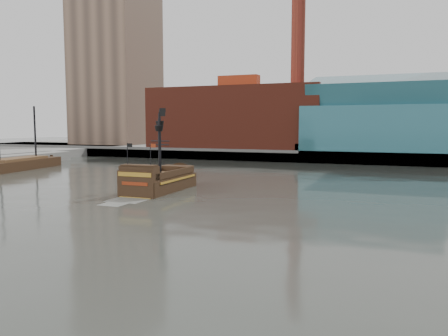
% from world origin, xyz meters
% --- Properties ---
extents(ground, '(400.00, 400.00, 0.00)m').
position_xyz_m(ground, '(0.00, 0.00, 0.00)').
color(ground, '#2C2E29').
rests_on(ground, ground).
extents(promenade_far, '(220.00, 60.00, 2.00)m').
position_xyz_m(promenade_far, '(0.00, 92.00, 1.00)').
color(promenade_far, slate).
rests_on(promenade_far, ground).
extents(seawall, '(220.00, 1.00, 2.60)m').
position_xyz_m(seawall, '(0.00, 62.50, 1.30)').
color(seawall, '#4C4C49').
rests_on(seawall, ground).
extents(skyline, '(149.00, 45.00, 62.00)m').
position_xyz_m(skyline, '(5.21, 84.56, 24.55)').
color(skyline, brown).
rests_on(skyline, promenade_far).
extents(pirate_ship, '(4.81, 14.56, 10.85)m').
position_xyz_m(pirate_ship, '(-12.63, 16.47, 0.98)').
color(pirate_ship, black).
rests_on(pirate_ship, ground).
extents(docked_vessel, '(7.14, 19.66, 13.07)m').
position_xyz_m(docked_vessel, '(-48.72, 29.35, 0.83)').
color(docked_vessel, black).
rests_on(docked_vessel, ground).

